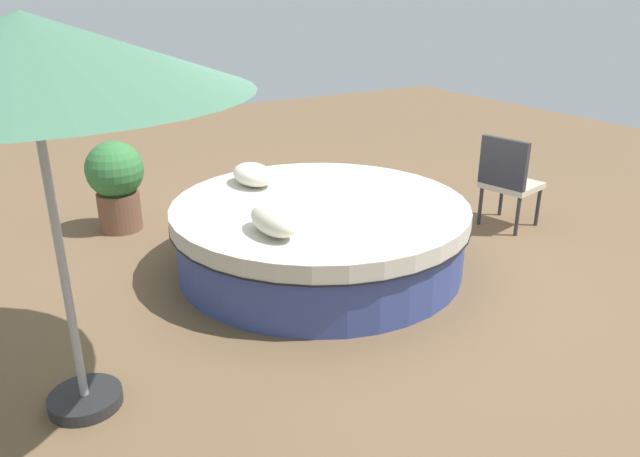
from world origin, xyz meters
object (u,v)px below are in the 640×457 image
at_px(throw_pillow_0, 253,174).
at_px(patio_chair, 508,177).
at_px(round_bed, 320,234).
at_px(planter, 116,181).
at_px(patio_umbrella, 26,56).
at_px(throw_pillow_1, 274,220).

relative_size(throw_pillow_0, patio_chair, 0.54).
xyz_separation_m(round_bed, planter, (-1.88, -1.32, 0.22)).
distance_m(throw_pillow_0, planter, 1.52).
bearing_deg(round_bed, throw_pillow_0, -160.85).
bearing_deg(patio_umbrella, patio_chair, 100.03).
bearing_deg(patio_umbrella, round_bed, 113.13).
xyz_separation_m(patio_chair, planter, (-2.06, -3.49, -0.03)).
xyz_separation_m(round_bed, patio_umbrella, (0.97, -2.28, 1.76)).
xyz_separation_m(throw_pillow_1, patio_chair, (-0.24, 2.85, -0.16)).
distance_m(patio_chair, planter, 4.06).
bearing_deg(throw_pillow_1, patio_umbrella, -71.26).
xyz_separation_m(round_bed, throw_pillow_0, (-0.79, -0.27, 0.40)).
bearing_deg(round_bed, patio_chair, 85.10).
xyz_separation_m(round_bed, patio_chair, (0.19, 2.17, 0.25)).
xyz_separation_m(throw_pillow_0, planter, (-1.09, -1.05, -0.19)).
bearing_deg(round_bed, patio_umbrella, -66.87).
bearing_deg(patio_chair, planter, -132.65).
bearing_deg(throw_pillow_0, planter, -136.02).
bearing_deg(patio_chair, throw_pillow_1, -97.17).
height_order(patio_chair, patio_umbrella, patio_umbrella).
xyz_separation_m(patio_umbrella, planter, (-2.85, 0.95, -1.55)).
height_order(round_bed, patio_chair, patio_chair).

